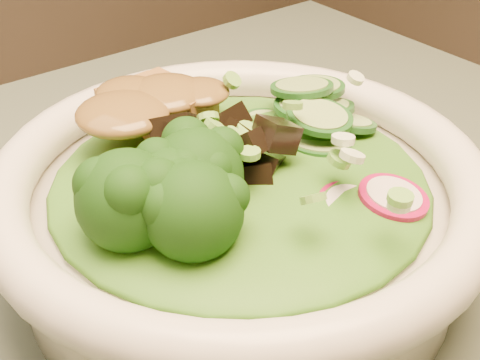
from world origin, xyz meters
TOP-DOWN VIEW (x-y plane):
  - salad_bowl at (0.21, 0.04)m, footprint 0.30×0.30m
  - lettuce_bed at (0.21, 0.04)m, footprint 0.23×0.23m
  - broccoli_florets at (0.14, 0.02)m, footprint 0.11×0.11m
  - radish_slices at (0.24, -0.03)m, footprint 0.13×0.09m
  - cucumber_slices at (0.28, 0.07)m, footprint 0.10×0.10m
  - mushroom_heap at (0.20, 0.06)m, footprint 0.10×0.10m
  - tofu_cubes at (0.18, 0.11)m, footprint 0.12×0.10m
  - peanut_sauce at (0.18, 0.11)m, footprint 0.08×0.06m
  - scallion_garnish at (0.21, 0.04)m, footprint 0.22×0.22m

SIDE VIEW (x-z plane):
  - salad_bowl at x=0.21m, z-range 0.75..0.84m
  - lettuce_bed at x=0.21m, z-range 0.80..0.83m
  - radish_slices at x=0.24m, z-range 0.81..0.83m
  - cucumber_slices at x=0.28m, z-range 0.81..0.85m
  - tofu_cubes at x=0.18m, z-range 0.81..0.85m
  - mushroom_heap at x=0.20m, z-range 0.81..0.86m
  - broccoli_florets at x=0.14m, z-range 0.81..0.86m
  - scallion_garnish at x=0.21m, z-range 0.83..0.86m
  - peanut_sauce at x=0.18m, z-range 0.84..0.85m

